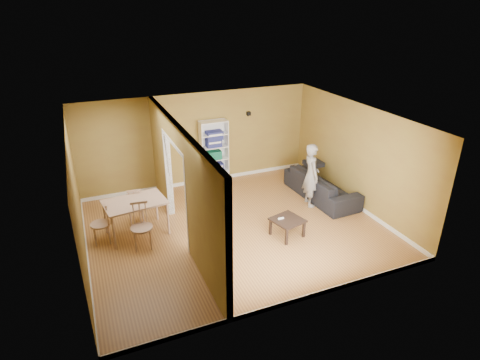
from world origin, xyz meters
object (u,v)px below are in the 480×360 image
at_px(bookshelf, 213,152).
at_px(dining_table, 135,205).
at_px(chair_near, 141,227).
at_px(chair_far, 135,205).
at_px(sofa, 322,182).
at_px(chair_left, 100,223).
at_px(coffee_table, 287,222).
at_px(person, 312,170).

height_order(bookshelf, dining_table, bookshelf).
height_order(chair_near, chair_far, chair_near).
height_order(sofa, chair_near, chair_near).
relative_size(bookshelf, chair_near, 1.83).
bearing_deg(chair_left, bookshelf, 124.71).
height_order(coffee_table, chair_left, chair_left).
bearing_deg(dining_table, chair_far, 83.37).
distance_m(person, coffee_table, 1.80).
xyz_separation_m(bookshelf, coffee_table, (0.55, -3.35, -0.57)).
bearing_deg(coffee_table, chair_far, 147.33).
bearing_deg(chair_near, chair_far, 94.26).
bearing_deg(coffee_table, bookshelf, 99.30).
xyz_separation_m(chair_left, chair_far, (0.83, 0.60, -0.01)).
xyz_separation_m(dining_table, chair_far, (0.06, 0.55, -0.28)).
relative_size(dining_table, chair_left, 1.40).
distance_m(dining_table, chair_left, 0.81).
xyz_separation_m(bookshelf, chair_near, (-2.50, -2.58, -0.42)).
bearing_deg(person, chair_near, 105.36).
bearing_deg(sofa, chair_left, 87.47).
relative_size(person, bookshelf, 1.04).
bearing_deg(chair_far, person, 172.69).
relative_size(coffee_table, chair_far, 0.69).
xyz_separation_m(dining_table, chair_left, (-0.76, -0.05, -0.27)).
bearing_deg(bookshelf, coffee_table, -80.70).
bearing_deg(sofa, dining_table, 86.91).
relative_size(person, chair_far, 2.11).
relative_size(coffee_table, chair_left, 0.67).
xyz_separation_m(coffee_table, chair_near, (-3.05, 0.77, 0.15)).
distance_m(coffee_table, chair_far, 3.56).
bearing_deg(chair_left, sofa, 93.22).
bearing_deg(bookshelf, person, -50.90).
bearing_deg(chair_far, bookshelf, -146.40).
bearing_deg(dining_table, coffee_table, -24.21).
bearing_deg(sofa, chair_far, 80.36).
bearing_deg(coffee_table, person, 41.59).
height_order(sofa, bookshelf, bookshelf).
bearing_deg(coffee_table, dining_table, 155.79).
relative_size(dining_table, chair_near, 1.29).
distance_m(sofa, chair_near, 4.84).
height_order(chair_left, chair_far, chair_left).
distance_m(person, bookshelf, 2.88).
bearing_deg(dining_table, bookshelf, 38.18).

